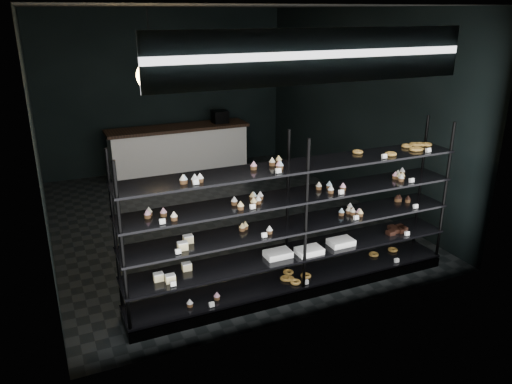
# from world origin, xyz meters

# --- Properties ---
(room) EXTENTS (5.01, 6.01, 3.20)m
(room) POSITION_xyz_m (0.00, 0.00, 1.60)
(room) COLOR black
(room) RESTS_ON ground
(display_shelf) EXTENTS (4.00, 0.50, 1.91)m
(display_shelf) POSITION_xyz_m (0.07, -2.45, 0.63)
(display_shelf) COLOR black
(display_shelf) RESTS_ON room
(signage) EXTENTS (3.30, 0.05, 0.50)m
(signage) POSITION_xyz_m (0.00, -2.93, 2.75)
(signage) COLOR #0C1240
(signage) RESTS_ON room
(pendant_lamp) EXTENTS (0.34, 0.34, 0.90)m
(pendant_lamp) POSITION_xyz_m (-1.19, -1.29, 2.45)
(pendant_lamp) COLOR black
(pendant_lamp) RESTS_ON room
(service_counter) EXTENTS (2.81, 0.65, 1.23)m
(service_counter) POSITION_xyz_m (0.10, 2.50, 0.50)
(service_counter) COLOR white
(service_counter) RESTS_ON room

